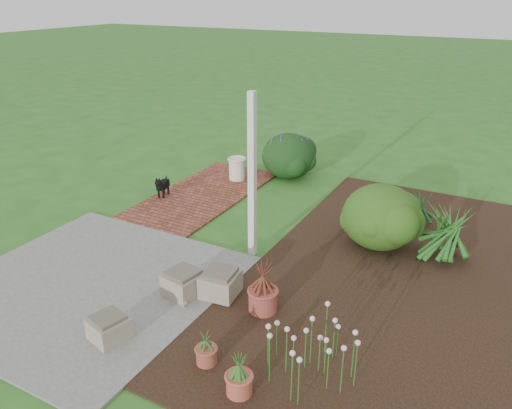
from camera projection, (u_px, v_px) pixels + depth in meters
The scene contains 18 objects.
ground at pixel (232, 252), 7.73m from camera, with size 80.00×80.00×0.00m, color #26641F.
concrete_patio at pixel (89, 285), 6.86m from camera, with size 3.50×3.50×0.04m, color slate.
brick_path at pixel (204, 194), 9.88m from camera, with size 1.60×3.50×0.04m, color brown.
garden_bed at pixel (402, 277), 7.04m from camera, with size 4.00×7.00×0.03m, color black.
veranda_post at pixel (252, 178), 7.19m from camera, with size 0.10×0.10×2.50m, color white.
stone_trough_near at pixel (109, 329), 5.73m from camera, with size 0.39×0.39×0.26m, color #757059.
stone_trough_mid at pixel (184, 284), 6.57m from camera, with size 0.44×0.44×0.30m, color gray.
stone_trough_far at pixel (220, 284), 6.55m from camera, with size 0.45×0.45×0.30m, color #7A745B.
black_dog at pixel (162, 185), 9.60m from camera, with size 0.22×0.47×0.41m.
cream_ceramic_urn at pixel (237, 169), 10.50m from camera, with size 0.34×0.34×0.45m, color beige.
evergreen_shrub at pixel (381, 215), 7.71m from camera, with size 1.20×1.20×1.02m, color #193911.
agapanthus_clump_back at pixel (447, 228), 7.31m from camera, with size 1.12×1.12×1.01m, color #133810, non-canonical shape.
agapanthus_clump_front at pixel (416, 204), 8.48m from camera, with size 0.83×0.83×0.74m, color #113617, non-canonical shape.
pink_flower_patch at pixel (317, 350), 5.11m from camera, with size 1.04×1.04×0.66m, color #113D0F, non-canonical shape.
terracotta_pot_bronze at pixel (263, 300), 6.25m from camera, with size 0.36×0.36×0.29m, color #9C4035.
terracotta_pot_small_left at pixel (239, 384), 4.97m from camera, with size 0.26×0.26×0.22m, color #B14D3C.
terracotta_pot_small_right at pixel (206, 355), 5.38m from camera, with size 0.23×0.23×0.19m, color #9A4834.
purple_flowering_bush at pixel (289, 155), 10.69m from camera, with size 1.14×1.14×0.97m, color black.
Camera 1 is at (3.55, -5.81, 3.77)m, focal length 35.00 mm.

